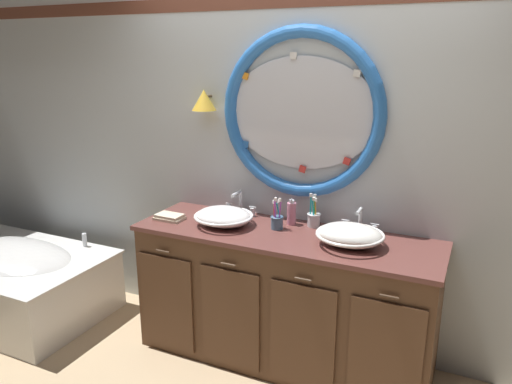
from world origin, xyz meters
TOP-DOWN VIEW (x-y plane):
  - ground_plane at (0.00, 0.00)m, footprint 14.00×14.00m
  - back_wall_assembly at (-0.00, 0.58)m, footprint 6.40×0.26m
  - vanity_counter at (0.02, 0.25)m, footprint 1.96×0.63m
  - bathtub at (-2.16, -0.08)m, footprint 1.50×0.95m
  - sink_basin_left at (-0.40, 0.23)m, footprint 0.40×0.40m
  - sink_basin_right at (0.45, 0.23)m, footprint 0.41×0.41m
  - faucet_set_left at (-0.40, 0.46)m, footprint 0.24×0.15m
  - faucet_set_right at (0.45, 0.47)m, footprint 0.24×0.12m
  - toothbrush_holder_left at (-0.05, 0.31)m, footprint 0.09×0.09m
  - toothbrush_holder_right at (0.15, 0.46)m, footprint 0.09×0.09m
  - soap_dispenser at (0.00, 0.43)m, footprint 0.06×0.07m
  - folded_hand_towel at (-0.79, 0.16)m, footprint 0.20×0.13m

SIDE VIEW (x-z plane):
  - ground_plane at x=0.00m, z-range 0.00..0.00m
  - bathtub at x=-2.16m, z-range 0.00..0.59m
  - vanity_counter at x=0.02m, z-range 0.00..0.90m
  - folded_hand_towel at x=-0.79m, z-range 0.90..0.94m
  - toothbrush_holder_left at x=-0.05m, z-range 0.85..1.06m
  - toothbrush_holder_right at x=0.15m, z-range 0.84..1.07m
  - sink_basin_left at x=-0.40m, z-range 0.90..1.02m
  - faucet_set_right at x=0.45m, z-range 0.88..1.05m
  - sink_basin_right at x=0.45m, z-range 0.90..1.04m
  - faucet_set_left at x=-0.40m, z-range 0.88..1.07m
  - soap_dispenser at x=0.00m, z-range 0.89..1.07m
  - back_wall_assembly at x=0.00m, z-range 0.03..2.63m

